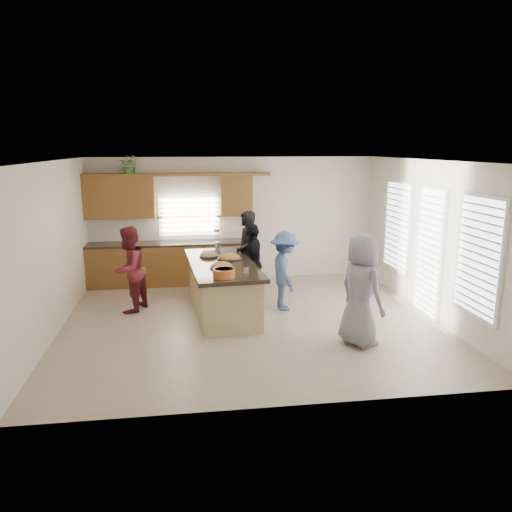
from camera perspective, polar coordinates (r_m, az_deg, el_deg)
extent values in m
plane|color=tan|center=(8.92, -0.60, -7.43)|extent=(6.50, 6.50, 0.00)
cube|color=silver|center=(11.49, -2.60, 4.26)|extent=(6.50, 0.02, 2.80)
cube|color=silver|center=(5.67, 3.39, -4.32)|extent=(6.50, 0.02, 2.80)
cube|color=silver|center=(8.74, -22.24, 0.74)|extent=(0.02, 6.00, 2.80)
cube|color=silver|center=(9.53, 19.15, 1.88)|extent=(0.02, 6.00, 2.80)
cube|color=white|center=(8.39, -0.64, 10.85)|extent=(6.50, 6.00, 0.02)
cube|color=brown|center=(11.31, -9.60, -0.93)|extent=(3.65, 0.62, 0.90)
cube|color=black|center=(11.21, -9.69, 1.43)|extent=(3.70, 0.65, 0.05)
cube|color=brown|center=(11.28, -15.36, 6.49)|extent=(1.50, 0.36, 0.90)
cube|color=brown|center=(11.25, -2.28, 6.91)|extent=(0.70, 0.36, 0.90)
cube|color=brown|center=(11.15, -8.92, 9.20)|extent=(4.05, 0.40, 0.06)
cube|color=brown|center=(11.39, -7.61, 4.47)|extent=(1.35, 0.08, 0.85)
cube|color=white|center=(10.67, 15.86, 3.30)|extent=(0.06, 1.10, 1.75)
cube|color=white|center=(9.47, 19.17, 0.43)|extent=(0.06, 0.85, 2.25)
cube|color=white|center=(8.15, 24.06, -0.04)|extent=(0.06, 1.10, 1.75)
cube|color=tan|center=(9.28, -3.87, -3.82)|extent=(1.18, 2.57, 0.88)
cube|color=black|center=(9.15, -3.91, -0.96)|extent=(1.34, 2.78, 0.07)
cube|color=black|center=(9.39, -3.83, -6.16)|extent=(1.10, 2.48, 0.08)
cylinder|color=black|center=(8.72, -3.95, -1.32)|extent=(0.42, 0.42, 0.02)
ellipsoid|color=#B67739|center=(8.72, -3.95, -1.20)|extent=(0.38, 0.38, 0.17)
cylinder|color=black|center=(9.40, -3.04, -0.30)|extent=(0.46, 0.46, 0.02)
ellipsoid|color=#B67739|center=(9.40, -3.04, -0.20)|extent=(0.42, 0.42, 0.19)
cylinder|color=black|center=(9.65, -5.42, -0.01)|extent=(0.37, 0.37, 0.02)
ellipsoid|color=tan|center=(9.64, -5.42, 0.09)|extent=(0.34, 0.34, 0.15)
cylinder|color=#C75E24|center=(8.09, -3.68, -1.97)|extent=(0.36, 0.36, 0.15)
cylinder|color=beige|center=(8.07, -3.69, -1.60)|extent=(0.30, 0.30, 0.04)
cylinder|color=white|center=(8.34, -1.15, -1.70)|extent=(0.09, 0.09, 0.09)
cylinder|color=#B291D3|center=(10.05, -5.42, 0.58)|extent=(0.24, 0.24, 0.05)
cylinder|color=silver|center=(10.26, -4.45, 1.16)|extent=(0.12, 0.12, 0.16)
imported|color=#3D7830|center=(11.20, -14.22, 9.99)|extent=(0.48, 0.44, 0.45)
imported|color=black|center=(10.08, -1.08, 0.16)|extent=(0.52, 0.71, 1.78)
imported|color=maroon|center=(9.53, -14.28, -1.50)|extent=(0.88, 0.96, 1.60)
imported|color=black|center=(9.83, -0.37, -0.79)|extent=(0.38, 0.92, 1.57)
imported|color=#3C5183|center=(9.36, 3.31, -1.71)|extent=(0.56, 0.97, 1.49)
imported|color=slate|center=(7.82, 11.89, -3.84)|extent=(0.82, 1.00, 1.75)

